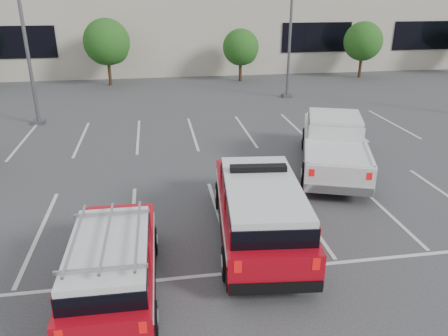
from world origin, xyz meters
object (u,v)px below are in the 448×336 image
at_px(tree_mid_left, 108,44).
at_px(ladder_suv, 113,268).
at_px(tree_right, 364,43).
at_px(light_pole_mid, 291,16).
at_px(light_pole_left, 23,22).
at_px(fire_chief_suv, 259,213).
at_px(white_pickup, 333,148).
at_px(tree_mid_right, 242,48).
at_px(convention_building, 170,13).

height_order(tree_mid_left, ladder_suv, tree_mid_left).
height_order(tree_right, light_pole_mid, light_pole_mid).
height_order(tree_mid_left, light_pole_mid, light_pole_mid).
height_order(light_pole_left, fire_chief_suv, light_pole_left).
distance_m(light_pole_left, light_pole_mid, 15.52).
bearing_deg(ladder_suv, tree_right, 55.32).
height_order(tree_right, fire_chief_suv, tree_right).
relative_size(tree_right, light_pole_left, 0.43).
bearing_deg(white_pickup, ladder_suv, -121.15).
height_order(tree_right, light_pole_left, light_pole_left).
bearing_deg(tree_mid_left, tree_mid_right, -0.00).
distance_m(tree_right, fire_chief_suv, 27.43).
height_order(tree_mid_left, tree_mid_right, tree_mid_left).
bearing_deg(light_pole_mid, tree_right, 36.77).
distance_m(convention_building, light_pole_mid, 17.27).
bearing_deg(ladder_suv, light_pole_mid, 63.46).
xyz_separation_m(light_pole_left, light_pole_mid, (15.00, 4.00, 0.00)).
bearing_deg(white_pickup, light_pole_left, 166.18).
xyz_separation_m(light_pole_mid, white_pickup, (-1.88, -12.45, -4.38)).
relative_size(tree_right, light_pole_mid, 0.43).
xyz_separation_m(tree_mid_left, tree_right, (20.00, -0.00, -0.27)).
distance_m(tree_right, light_pole_left, 25.30).
height_order(tree_mid_left, light_pole_left, light_pole_left).
xyz_separation_m(light_pole_left, fire_chief_suv, (8.92, -13.36, -4.33)).
height_order(fire_chief_suv, white_pickup, fire_chief_suv).
bearing_deg(tree_mid_left, light_pole_left, -107.10).
bearing_deg(light_pole_left, white_pickup, -32.78).
relative_size(tree_mid_right, tree_right, 0.90).
bearing_deg(light_pole_left, tree_mid_right, 37.50).
bearing_deg(tree_right, tree_mid_right, -180.00).
bearing_deg(tree_right, fire_chief_suv, -121.19).
xyz_separation_m(convention_building, ladder_suv, (-3.15, -35.08, -3.98)).
relative_size(fire_chief_suv, white_pickup, 0.88).
bearing_deg(fire_chief_suv, light_pole_left, 129.54).
distance_m(white_pickup, ladder_suv, 10.55).
bearing_deg(ladder_suv, tree_mid_right, 73.18).
height_order(convention_building, light_pole_left, convention_building).
bearing_deg(white_pickup, tree_mid_right, 109.06).
height_order(convention_building, tree_mid_right, convention_building).
distance_m(tree_mid_right, white_pickup, 18.57).
bearing_deg(fire_chief_suv, ladder_suv, -148.70).
distance_m(tree_mid_left, fire_chief_suv, 24.22).
distance_m(tree_mid_right, light_pole_left, 16.72).
height_order(tree_mid_right, tree_right, tree_right).
distance_m(light_pole_left, ladder_suv, 16.63).
bearing_deg(tree_mid_right, light_pole_left, -142.50).
xyz_separation_m(convention_building, light_pole_mid, (6.82, -15.86, 0.47)).
bearing_deg(light_pole_mid, light_pole_left, -165.07).
xyz_separation_m(tree_mid_right, ladder_suv, (-8.06, -25.26, -1.76)).
bearing_deg(fire_chief_suv, convention_building, 97.09).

